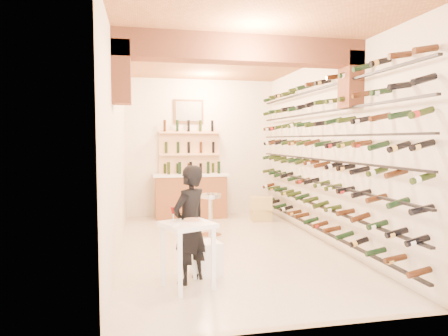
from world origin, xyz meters
name	(u,v)px	position (x,y,z in m)	size (l,w,h in m)	color
ground	(228,247)	(0.00, 0.00, 0.00)	(6.00, 6.00, 0.00)	beige
room_shell	(231,110)	(0.00, -0.26, 2.25)	(3.52, 6.02, 3.21)	silver
wine_rack	(315,154)	(1.53, 0.00, 1.55)	(0.32, 5.70, 2.56)	black
back_counter	(191,195)	(-0.30, 2.65, 0.53)	(1.70, 0.62, 1.29)	brown
back_shelving	(189,166)	(-0.30, 2.89, 1.17)	(1.40, 0.31, 2.73)	#DCAB7C
tasting_table	(188,234)	(-0.86, -1.72, 0.65)	(0.72, 0.72, 0.97)	white
white_stool	(206,258)	(-0.56, -1.28, 0.22)	(0.35, 0.35, 0.44)	white
person	(190,224)	(-0.81, -1.53, 0.74)	(0.54, 0.35, 1.47)	black
chrome_barstool	(211,212)	(-0.15, 0.79, 0.46)	(0.41, 0.41, 0.79)	silver
crate_lower	(261,215)	(1.18, 1.96, 0.13)	(0.43, 0.30, 0.26)	tan
crate_upper	(261,203)	(1.18, 1.96, 0.39)	(0.47, 0.32, 0.27)	tan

